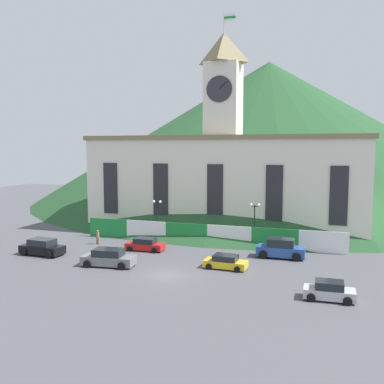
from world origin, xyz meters
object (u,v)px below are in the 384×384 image
car_silver_hatch (329,291)px  car_gray_pickup (108,258)px  street_lamp_center (255,215)px  car_black_suv (42,247)px  car_yellow_coupe (226,262)px  pedestrian (98,236)px  street_lamp_far_left (157,211)px  car_blue_van (281,249)px  car_red_sedan (145,245)px

car_silver_hatch → car_gray_pickup: size_ratio=0.72×
street_lamp_center → car_silver_hatch: bearing=-61.6°
car_black_suv → car_yellow_coupe: bearing=6.0°
car_gray_pickup → car_silver_hatch: bearing=165.8°
street_lamp_center → pedestrian: size_ratio=2.97×
street_lamp_far_left → pedestrian: bearing=-142.0°
car_yellow_coupe → pedestrian: size_ratio=2.42×
car_black_suv → car_silver_hatch: size_ratio=1.27×
car_blue_van → pedestrian: size_ratio=2.90×
street_lamp_far_left → car_silver_hatch: 26.83m
car_silver_hatch → car_gray_pickup: (-21.12, 3.13, 0.12)m
car_red_sedan → car_silver_hatch: 22.78m
street_lamp_far_left → car_blue_van: street_lamp_far_left is taller
car_yellow_coupe → pedestrian: pedestrian is taller
car_red_sedan → car_yellow_coupe: car_red_sedan is taller
car_gray_pickup → car_blue_van: car_blue_van is taller
car_black_suv → car_yellow_coupe: size_ratio=1.17×
car_yellow_coupe → car_blue_van: size_ratio=0.84×
street_lamp_center → car_blue_van: (3.61, -4.25, -2.82)m
car_gray_pickup → car_blue_van: 18.24m
street_lamp_center → car_gray_pickup: size_ratio=0.96×
car_yellow_coupe → car_blue_van: (4.68, 5.85, 0.34)m
street_lamp_center → car_silver_hatch: 18.53m
car_yellow_coupe → car_silver_hatch: car_silver_hatch is taller
car_black_suv → car_blue_van: size_ratio=0.97×
pedestrian → car_yellow_coupe: bearing=64.9°
street_lamp_center → pedestrian: bearing=-165.9°
pedestrian → street_lamp_center: bearing=96.2°
car_red_sedan → car_yellow_coupe: (10.58, -4.29, -0.05)m
street_lamp_far_left → pedestrian: (-5.96, -4.65, -2.75)m
car_yellow_coupe → car_blue_van: 7.49m
street_lamp_far_left → car_gray_pickup: (0.15, -12.94, -2.90)m
car_blue_van → car_gray_pickup: bearing=27.7°
car_red_sedan → car_blue_van: car_blue_van is taller
street_lamp_far_left → car_gray_pickup: street_lamp_far_left is taller
street_lamp_center → car_black_suv: street_lamp_center is taller
street_lamp_center → car_yellow_coupe: (-1.07, -10.09, -3.16)m
car_yellow_coupe → car_gray_pickup: bearing=16.8°
street_lamp_center → car_red_sedan: street_lamp_center is taller
street_lamp_far_left → car_silver_hatch: (21.27, -16.07, -3.02)m
car_black_suv → car_red_sedan: car_black_suv is taller
car_silver_hatch → car_red_sedan: bearing=152.3°
car_blue_van → pedestrian: car_blue_van is taller
car_red_sedan → car_blue_van: 15.34m
car_gray_pickup → car_red_sedan: bearing=-102.0°
car_blue_van → street_lamp_far_left: bearing=-15.4°
car_black_suv → car_red_sedan: size_ratio=1.12×
street_lamp_far_left → car_red_sedan: bearing=-80.8°
car_yellow_coupe → car_blue_van: car_blue_van is taller
street_lamp_far_left → car_blue_van: bearing=-14.7°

